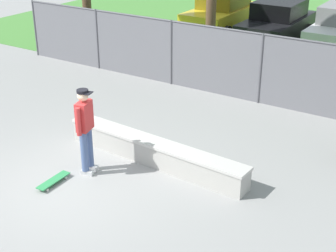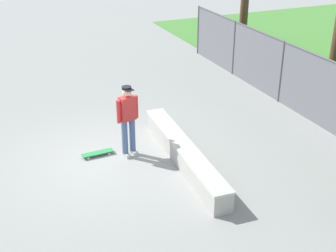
{
  "view_description": "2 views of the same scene",
  "coord_description": "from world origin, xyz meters",
  "views": [
    {
      "loc": [
        6.28,
        -6.27,
        5.24
      ],
      "look_at": [
        1.1,
        1.85,
        0.81
      ],
      "focal_mm": 53.15,
      "sensor_mm": 36.0,
      "label": 1
    },
    {
      "loc": [
        9.74,
        -2.65,
        5.73
      ],
      "look_at": [
        1.05,
        1.09,
        1.16
      ],
      "focal_mm": 49.42,
      "sensor_mm": 36.0,
      "label": 2
    }
  ],
  "objects": [
    {
      "name": "ground_plane",
      "position": [
        0.0,
        0.0,
        0.0
      ],
      "size": [
        80.0,
        80.0,
        0.0
      ],
      "primitive_type": "plane",
      "color": "gray"
    },
    {
      "name": "concrete_ledge",
      "position": [
        0.93,
        1.56,
        0.26
      ],
      "size": [
        4.5,
        0.76,
        0.52
      ],
      "color": "#A8A59E",
      "rests_on": "ground"
    },
    {
      "name": "chainlink_fence",
      "position": [
        0.0,
        6.01,
        1.07
      ],
      "size": [
        14.48,
        0.07,
        1.98
      ],
      "color": "#4C4C51",
      "rests_on": "ground"
    },
    {
      "name": "skateboard",
      "position": [
        -0.29,
        -0.26,
        0.07
      ],
      "size": [
        0.23,
        0.81,
        0.09
      ],
      "color": "#2D8C4C",
      "rests_on": "ground"
    },
    {
      "name": "skateboarder",
      "position": [
        -0.01,
        0.48,
        1.03
      ],
      "size": [
        0.36,
        0.59,
        1.84
      ],
      "color": "beige",
      "rests_on": "ground"
    }
  ]
}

